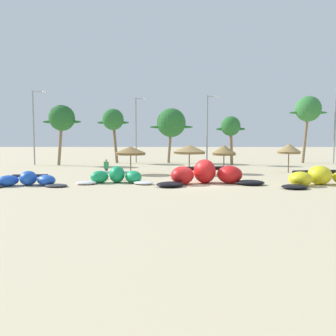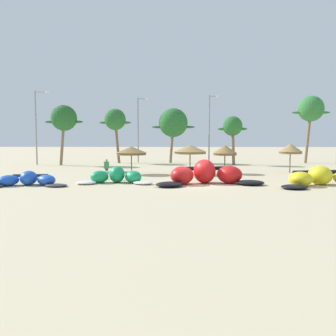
{
  "view_description": "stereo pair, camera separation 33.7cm",
  "coord_description": "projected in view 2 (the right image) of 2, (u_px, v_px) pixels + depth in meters",
  "views": [
    {
      "loc": [
        -1.56,
        -24.89,
        3.15
      ],
      "look_at": [
        -1.99,
        2.0,
        1.0
      ],
      "focal_mm": 37.87,
      "sensor_mm": 36.0,
      "label": 1
    },
    {
      "loc": [
        -1.23,
        -24.88,
        3.15
      ],
      "look_at": [
        -1.99,
        2.0,
        1.0
      ],
      "focal_mm": 37.87,
      "sensor_mm": 36.0,
      "label": 2
    }
  ],
  "objects": [
    {
      "name": "beach_umbrella_middle",
      "position": [
        190.0,
        149.0,
        32.31
      ],
      "size": [
        3.03,
        3.03,
        2.69
      ],
      "color": "brown",
      "rests_on": "ground"
    },
    {
      "name": "lamppost_west",
      "position": [
        37.0,
        124.0,
        44.19
      ],
      "size": [
        1.87,
        0.24,
        9.22
      ],
      "color": "gray",
      "rests_on": "ground"
    },
    {
      "name": "beach_umbrella_outermost",
      "position": [
        290.0,
        149.0,
        33.56
      ],
      "size": [
        2.23,
        2.23,
        2.79
      ],
      "color": "brown",
      "rests_on": "ground"
    },
    {
      "name": "kite_far_left",
      "position": [
        27.0,
        180.0,
        24.35
      ],
      "size": [
        5.94,
        3.19,
        1.0
      ],
      "color": "#333338",
      "rests_on": "ground"
    },
    {
      "name": "lamppost_west_center",
      "position": [
        139.0,
        127.0,
        48.78
      ],
      "size": [
        1.59,
        0.24,
        8.9
      ],
      "color": "gray",
      "rests_on": "ground"
    },
    {
      "name": "palm_left",
      "position": [
        115.0,
        120.0,
        47.67
      ],
      "size": [
        4.31,
        2.88,
        7.32
      ],
      "color": "brown",
      "rests_on": "ground"
    },
    {
      "name": "lamppost_east_center",
      "position": [
        210.0,
        126.0,
        47.32
      ],
      "size": [
        1.53,
        0.24,
        9.05
      ],
      "color": "gray",
      "rests_on": "ground"
    },
    {
      "name": "ground_plane",
      "position": [
        195.0,
        184.0,
        25.01
      ],
      "size": [
        260.0,
        260.0,
        0.0
      ],
      "primitive_type": "plane",
      "color": "beige"
    },
    {
      "name": "kite_left_of_center",
      "position": [
        206.0,
        175.0,
        25.3
      ],
      "size": [
        7.93,
        4.46,
        1.73
      ],
      "color": "black",
      "rests_on": "ground"
    },
    {
      "name": "palm_center_left",
      "position": [
        233.0,
        127.0,
        44.02
      ],
      "size": [
        3.67,
        2.44,
        6.08
      ],
      "color": "brown",
      "rests_on": "ground"
    },
    {
      "name": "beach_umbrella_near_palms",
      "position": [
        225.0,
        150.0,
        32.8
      ],
      "size": [
        2.26,
        2.26,
        2.68
      ],
      "color": "brown",
      "rests_on": "ground"
    },
    {
      "name": "person_near_kites",
      "position": [
        107.0,
        169.0,
        28.23
      ],
      "size": [
        0.36,
        0.24,
        1.62
      ],
      "color": "#383842",
      "rests_on": "ground"
    },
    {
      "name": "palm_left_of_gap",
      "position": [
        173.0,
        123.0,
        47.89
      ],
      "size": [
        5.86,
        3.91,
        7.41
      ],
      "color": "#7F6647",
      "rests_on": "ground"
    },
    {
      "name": "palm_center_right",
      "position": [
        311.0,
        109.0,
        47.46
      ],
      "size": [
        5.16,
        3.44,
        9.03
      ],
      "color": "#7F6647",
      "rests_on": "ground"
    },
    {
      "name": "kite_center",
      "position": [
        324.0,
        178.0,
        24.36
      ],
      "size": [
        7.75,
        4.41,
        1.34
      ],
      "color": "black",
      "rests_on": "ground"
    },
    {
      "name": "beach_umbrella_near_van",
      "position": [
        131.0,
        151.0,
        32.28
      ],
      "size": [
        2.84,
        2.84,
        2.54
      ],
      "color": "brown",
      "rests_on": "ground"
    },
    {
      "name": "palm_leftmost",
      "position": [
        64.0,
        119.0,
        43.59
      ],
      "size": [
        4.74,
        3.16,
        7.4
      ],
      "color": "#7F6647",
      "rests_on": "ground"
    },
    {
      "name": "kite_left",
      "position": [
        116.0,
        177.0,
        25.81
      ],
      "size": [
        5.8,
        2.66,
        1.22
      ],
      "color": "white",
      "rests_on": "ground"
    }
  ]
}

